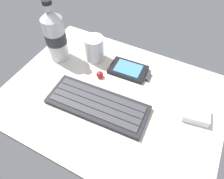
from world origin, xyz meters
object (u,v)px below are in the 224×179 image
object	(u,v)px
water_bottle	(55,35)
trackball_mouse	(100,75)
keyboard	(98,104)
charger_block	(196,114)
juice_cup	(94,49)
handheld_device	(130,70)

from	to	relation	value
water_bottle	trackball_mouse	world-z (taller)	water_bottle
keyboard	water_bottle	bearing A→B (deg)	151.11
water_bottle	charger_block	size ratio (longest dim) A/B	2.97
water_bottle	trackball_mouse	distance (cm)	18.88
keyboard	charger_block	world-z (taller)	charger_block
water_bottle	charger_block	distance (cm)	48.44
charger_block	water_bottle	bearing A→B (deg)	176.64
juice_cup	charger_block	world-z (taller)	juice_cup
keyboard	handheld_device	bearing A→B (deg)	81.04
keyboard	handheld_device	distance (cm)	16.90
keyboard	water_bottle	world-z (taller)	water_bottle
handheld_device	water_bottle	size ratio (longest dim) A/B	0.63
keyboard	juice_cup	size ratio (longest dim) A/B	3.48
handheld_device	water_bottle	bearing A→B (deg)	-169.64
trackball_mouse	keyboard	bearing A→B (deg)	-63.72
juice_cup	trackball_mouse	world-z (taller)	juice_cup
keyboard	handheld_device	world-z (taller)	keyboard
water_bottle	charger_block	world-z (taller)	water_bottle
trackball_mouse	charger_block	bearing A→B (deg)	-1.51
handheld_device	juice_cup	distance (cm)	13.87
handheld_device	charger_block	xyz separation A→B (cm)	(23.04, -7.32, 0.47)
water_bottle	keyboard	bearing A→B (deg)	-28.89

